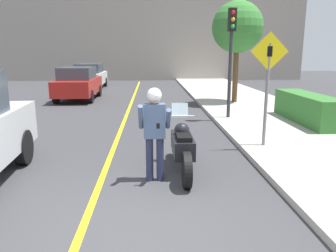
% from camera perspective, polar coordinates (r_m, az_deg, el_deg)
% --- Properties ---
extents(ground_plane, '(80.00, 80.00, 0.00)m').
position_cam_1_polar(ground_plane, '(4.69, -7.56, -18.15)').
color(ground_plane, '#38383A').
extents(sidewalk_curb, '(4.40, 44.00, 0.13)m').
position_cam_1_polar(sidewalk_curb, '(9.45, 25.08, -2.87)').
color(sidewalk_curb, '#ADA89E').
rests_on(sidewalk_curb, ground).
extents(road_center_line, '(0.12, 36.00, 0.01)m').
position_cam_1_polar(road_center_line, '(10.35, -8.31, -0.87)').
color(road_center_line, yellow).
rests_on(road_center_line, ground).
extents(building_backdrop, '(28.00, 1.20, 8.86)m').
position_cam_1_polar(building_backdrop, '(30.09, -3.82, 16.47)').
color(building_backdrop, gray).
rests_on(building_backdrop, ground).
extents(motorcycle, '(0.62, 2.38, 1.32)m').
position_cam_1_polar(motorcycle, '(6.71, 2.52, -3.61)').
color(motorcycle, black).
rests_on(motorcycle, ground).
extents(person_biker, '(0.59, 0.48, 1.78)m').
position_cam_1_polar(person_biker, '(6.07, -2.36, 0.28)').
color(person_biker, '#282D4C').
rests_on(person_biker, ground).
extents(crossing_sign, '(0.91, 0.08, 2.75)m').
position_cam_1_polar(crossing_sign, '(8.30, 16.97, 7.88)').
color(crossing_sign, slate).
rests_on(crossing_sign, sidewalk_curb).
extents(traffic_light, '(0.26, 0.30, 3.74)m').
position_cam_1_polar(traffic_light, '(11.78, 10.95, 14.02)').
color(traffic_light, '#2D2D30').
rests_on(traffic_light, sidewalk_curb).
extents(hedge_row, '(0.90, 3.54, 0.92)m').
position_cam_1_polar(hedge_row, '(11.91, 23.11, 2.89)').
color(hedge_row, '#33702D').
rests_on(hedge_row, sidewalk_curb).
extents(street_tree, '(2.31, 2.31, 4.56)m').
position_cam_1_polar(street_tree, '(15.72, 12.01, 16.41)').
color(street_tree, brown).
rests_on(street_tree, sidewalk_curb).
extents(parked_car_red, '(1.88, 4.20, 1.68)m').
position_cam_1_polar(parked_car_red, '(17.70, -15.37, 7.19)').
color(parked_car_red, black).
rests_on(parked_car_red, ground).
extents(parked_car_white, '(1.88, 4.20, 1.68)m').
position_cam_1_polar(parked_car_white, '(23.21, -13.44, 8.48)').
color(parked_car_white, black).
rests_on(parked_car_white, ground).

